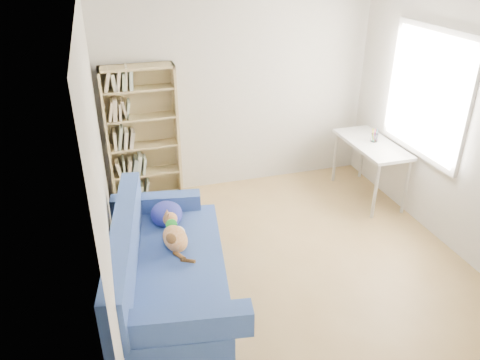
% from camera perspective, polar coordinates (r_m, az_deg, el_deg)
% --- Properties ---
extents(ground, '(4.00, 4.00, 0.00)m').
position_cam_1_polar(ground, '(4.93, 6.57, -10.34)').
color(ground, '#9D7B47').
rests_on(ground, ground).
extents(room_shell, '(3.54, 4.04, 2.62)m').
position_cam_1_polar(room_shell, '(4.21, 8.82, 8.17)').
color(room_shell, silver).
rests_on(room_shell, ground).
extents(sofa, '(1.19, 2.05, 0.94)m').
position_cam_1_polar(sofa, '(4.27, -8.96, -11.26)').
color(sofa, navy).
rests_on(sofa, ground).
extents(bookshelf, '(0.86, 0.27, 1.72)m').
position_cam_1_polar(bookshelf, '(5.84, -11.69, 4.61)').
color(bookshelf, tan).
rests_on(bookshelf, ground).
extents(desk, '(0.52, 1.12, 0.75)m').
position_cam_1_polar(desk, '(6.07, 15.73, 3.71)').
color(desk, white).
rests_on(desk, ground).
extents(pen_cup, '(0.09, 0.09, 0.17)m').
position_cam_1_polar(pen_cup, '(6.06, 16.08, 5.11)').
color(pen_cup, white).
rests_on(pen_cup, desk).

